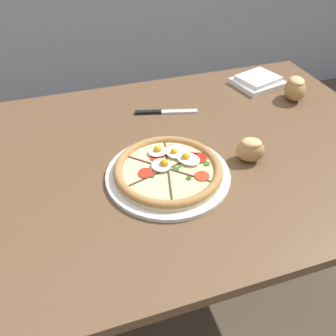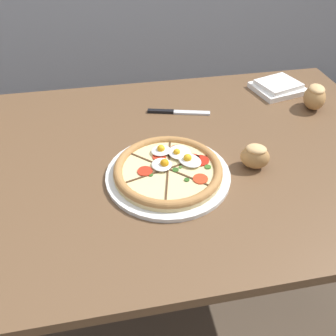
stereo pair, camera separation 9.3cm
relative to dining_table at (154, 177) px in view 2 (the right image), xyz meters
The scene contains 7 objects.
ground_plane 0.67m from the dining_table, ahead, with size 12.00×12.00×0.00m, color brown.
dining_table is the anchor object (origin of this frame).
pizza 0.15m from the dining_table, 75.67° to the right, with size 0.34×0.34×0.05m.
napkin_folded 0.62m from the dining_table, 30.30° to the left, with size 0.20×0.18×0.04m.
bread_piece_mid 0.32m from the dining_table, 21.70° to the right, with size 0.10×0.09×0.07m.
bread_piece_far 0.63m from the dining_table, 15.47° to the left, with size 0.10×0.11×0.09m.
knife_main 0.27m from the dining_table, 61.02° to the left, with size 0.21×0.07×0.01m.
Camera 2 is at (-0.11, -0.82, 1.39)m, focal length 38.00 mm.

